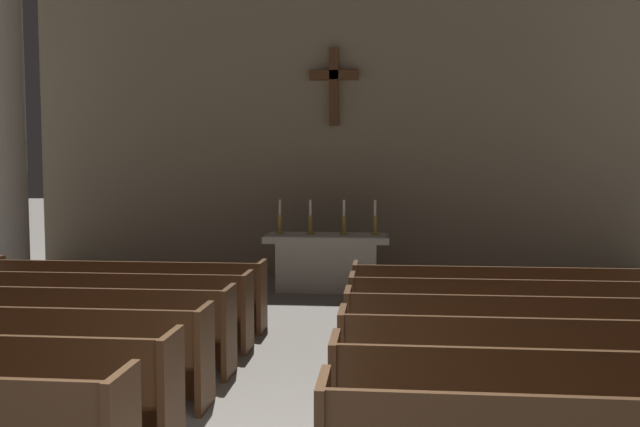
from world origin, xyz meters
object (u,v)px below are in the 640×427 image
object	(u,v)px
pew_left_row_5	(95,309)
candlestick_inner_left	(310,223)
pew_right_row_2	(597,408)
pew_right_row_6	(502,301)
column_left_second	(4,112)
pew_right_row_3	(561,368)
candlestick_outer_left	(280,223)
pew_left_row_4	(56,327)
pew_left_row_6	(125,294)
pew_right_row_4	(536,339)
pew_right_row_5	(516,318)
pew_left_row_3	(6,352)
altar	(327,261)
candlestick_outer_right	(375,224)
candlestick_inner_right	(344,224)

from	to	relation	value
pew_left_row_5	candlestick_inner_left	world-z (taller)	candlestick_inner_left
pew_right_row_2	pew_right_row_6	distance (m)	3.80
pew_right_row_6	column_left_second	xyz separation A→B (m)	(-8.18, 2.46, 2.70)
pew_left_row_5	pew_right_row_6	distance (m)	5.14
column_left_second	pew_left_row_5	bearing A→B (deg)	-47.47
pew_right_row_3	candlestick_outer_left	xyz separation A→B (m)	(-3.37, 5.85, 0.73)
pew_left_row_4	candlestick_inner_left	bearing A→B (deg)	65.59
pew_left_row_6	pew_right_row_4	world-z (taller)	same
pew_right_row_6	pew_right_row_3	bearing A→B (deg)	-90.00
pew_left_row_4	column_left_second	size ratio (longest dim) A/B	0.59
pew_left_row_4	pew_right_row_5	world-z (taller)	same
pew_right_row_2	pew_right_row_5	xyz separation A→B (m)	(0.00, 2.85, 0.00)
pew_left_row_3	altar	xyz separation A→B (m)	(2.52, 5.85, 0.06)
altar	candlestick_outer_left	xyz separation A→B (m)	(-0.85, 0.00, 0.67)
altar	pew_right_row_5	bearing A→B (deg)	-57.42
pew_left_row_3	pew_right_row_3	size ratio (longest dim) A/B	1.00
pew_right_row_4	pew_right_row_5	bearing A→B (deg)	90.00
pew_right_row_5	pew_right_row_6	xyz separation A→B (m)	(0.00, 0.95, 0.00)
candlestick_outer_right	pew_left_row_3	bearing A→B (deg)	-119.97
pew_right_row_2	candlestick_inner_right	world-z (taller)	candlestick_inner_right
pew_right_row_4	candlestick_outer_right	distance (m)	5.23
pew_left_row_3	pew_right_row_4	size ratio (longest dim) A/B	1.00
altar	candlestick_outer_left	bearing A→B (deg)	180.00
pew_left_row_4	pew_right_row_6	size ratio (longest dim) A/B	1.00
candlestick_outer_left	pew_right_row_3	bearing A→B (deg)	-60.03
candlestick_inner_right	candlestick_outer_right	world-z (taller)	same
pew_right_row_5	altar	xyz separation A→B (m)	(-2.52, 3.95, 0.06)
pew_left_row_4	pew_right_row_2	world-z (taller)	same
pew_right_row_4	pew_left_row_6	bearing A→B (deg)	159.37
pew_right_row_6	candlestick_inner_right	xyz separation A→B (m)	(-2.22, 3.00, 0.73)
pew_right_row_3	altar	xyz separation A→B (m)	(-2.52, 5.85, 0.06)
pew_right_row_2	candlestick_inner_right	size ratio (longest dim) A/B	6.25
pew_right_row_5	pew_left_row_3	bearing A→B (deg)	-159.37
column_left_second	candlestick_outer_left	bearing A→B (deg)	6.44
column_left_second	pew_left_row_6	bearing A→B (deg)	-38.18
pew_right_row_4	column_left_second	size ratio (longest dim) A/B	0.59
pew_right_row_3	pew_left_row_6	bearing A→B (deg)	150.55
pew_left_row_3	column_left_second	xyz separation A→B (m)	(-3.13, 5.31, 2.70)
pew_left_row_6	pew_right_row_4	size ratio (longest dim) A/B	1.00
pew_right_row_5	candlestick_inner_right	bearing A→B (deg)	119.38
pew_left_row_4	candlestick_inner_right	distance (m)	5.70
pew_right_row_2	candlestick_outer_right	bearing A→B (deg)	103.83
pew_right_row_6	column_left_second	bearing A→B (deg)	163.26
pew_right_row_5	pew_right_row_6	distance (m)	0.95
pew_left_row_6	candlestick_outer_right	size ratio (longest dim) A/B	6.25
candlestick_inner_left	altar	bearing A→B (deg)	-0.00
pew_right_row_3	column_left_second	xyz separation A→B (m)	(-8.18, 5.31, 2.70)
pew_left_row_6	candlestick_outer_right	bearing A→B (deg)	41.64
pew_left_row_4	altar	size ratio (longest dim) A/B	1.75
pew_left_row_6	candlestick_inner_left	bearing A→B (deg)	53.45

